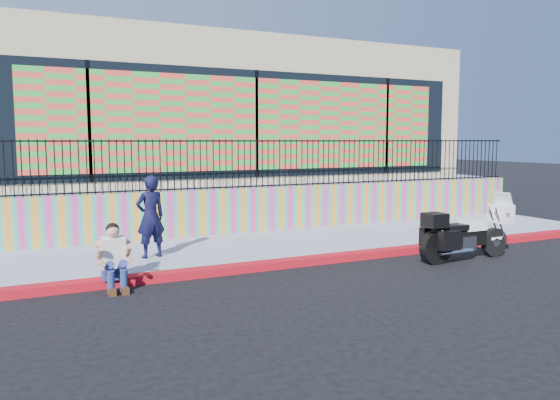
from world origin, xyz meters
TOP-DOWN VIEW (x-y plane):
  - ground at (0.00, 0.00)m, footprint 90.00×90.00m
  - red_curb at (0.00, 0.00)m, footprint 16.00×0.30m
  - sidewalk at (0.00, 1.65)m, footprint 16.00×3.00m
  - mural_wall at (0.00, 3.25)m, footprint 16.00×0.20m
  - metal_fence at (0.00, 3.25)m, footprint 15.80×0.04m
  - elevated_platform at (0.00, 8.35)m, footprint 16.00×10.00m
  - storefront_building at (0.00, 8.13)m, footprint 14.00×8.06m
  - police_motorcycle at (2.35, -1.03)m, footprint 2.18×0.72m
  - police_officer at (-3.45, 1.30)m, footprint 0.66×0.51m
  - seated_man at (-4.38, -0.26)m, footprint 0.54×0.71m

SIDE VIEW (x-z plane):
  - ground at x=0.00m, z-range 0.00..0.00m
  - red_curb at x=0.00m, z-range 0.00..0.15m
  - sidewalk at x=0.00m, z-range 0.00..0.15m
  - seated_man at x=-4.38m, z-range -0.08..0.98m
  - police_motorcycle at x=2.35m, z-range -0.11..1.24m
  - elevated_platform at x=0.00m, z-range 0.00..1.25m
  - mural_wall at x=0.00m, z-range 0.15..1.25m
  - police_officer at x=-3.45m, z-range 0.15..1.76m
  - metal_fence at x=0.00m, z-range 1.25..2.45m
  - storefront_building at x=0.00m, z-range 1.25..5.25m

